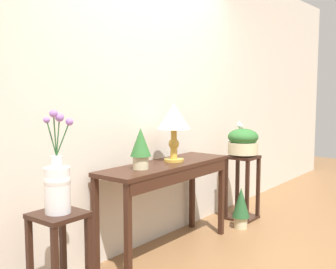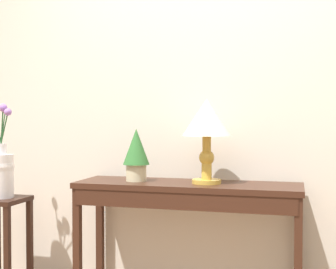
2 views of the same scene
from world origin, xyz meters
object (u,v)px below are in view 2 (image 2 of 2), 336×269
table_lamp (207,123)px  potted_plant_on_console (136,152)px  console_table (187,200)px  flower_vase_tall_left (1,169)px  pedestal_stand_left (2,247)px

table_lamp → potted_plant_on_console: size_ratio=1.55×
console_table → flower_vase_tall_left: bearing=-175.4°
potted_plant_on_console → pedestal_stand_left: potted_plant_on_console is taller
console_table → pedestal_stand_left: console_table is taller
console_table → potted_plant_on_console: bearing=177.3°
pedestal_stand_left → table_lamp: bearing=5.2°
console_table → pedestal_stand_left: size_ratio=2.11×
pedestal_stand_left → potted_plant_on_console: bearing=7.3°
table_lamp → potted_plant_on_console: table_lamp is taller
table_lamp → potted_plant_on_console: (-0.45, -0.01, -0.19)m
flower_vase_tall_left → pedestal_stand_left: bearing=152.4°
flower_vase_tall_left → potted_plant_on_console: bearing=7.3°
potted_plant_on_console → flower_vase_tall_left: 0.93m
flower_vase_tall_left → table_lamp: bearing=5.2°
table_lamp → pedestal_stand_left: 1.60m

